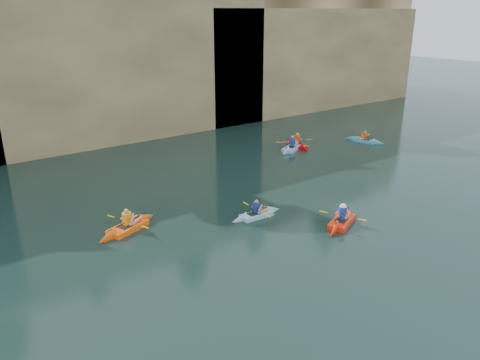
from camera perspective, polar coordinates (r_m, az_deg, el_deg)
ground at (r=18.20m, az=11.11°, el=-11.05°), size 160.00×160.00×0.00m
cliff at (r=42.09m, az=-20.64°, el=14.30°), size 70.00×16.00×12.00m
cliff_slab_center at (r=35.83m, az=-13.91°, el=13.70°), size 24.00×2.40×11.40m
cliff_slab_east at (r=47.37m, az=9.69°, el=14.44°), size 26.00×2.40×9.84m
sea_cave_center at (r=34.02m, az=-22.23°, el=5.46°), size 3.50×1.00×3.20m
sea_cave_east at (r=39.54m, az=-2.28°, el=9.74°), size 5.00×1.00×4.50m
main_kayaker at (r=22.06m, az=12.32°, el=-4.90°), size 3.25×2.05×1.20m
kayaker_orange at (r=21.58m, az=-13.53°, el=-5.59°), size 3.43×2.38×1.29m
kayaker_ltblue_near at (r=22.31m, az=2.01°, el=-4.20°), size 2.82×2.19×1.10m
kayaker_red_far at (r=34.21m, az=6.97°, el=4.37°), size 2.33×3.41×1.23m
kayaker_ltblue_mid at (r=33.23m, az=6.36°, el=3.94°), size 3.36×2.30×1.28m
kayaker_blue_east at (r=36.28m, az=14.91°, el=4.71°), size 2.08×3.10×1.08m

